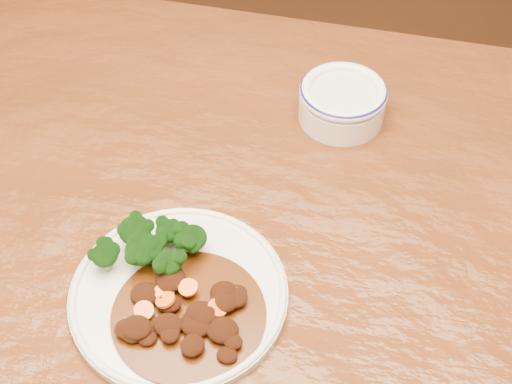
# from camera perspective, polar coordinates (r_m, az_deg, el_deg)

# --- Properties ---
(dining_table) EXTENTS (1.50, 0.90, 0.75)m
(dining_table) POSITION_cam_1_polar(r_m,az_deg,el_deg) (0.89, -1.08, -7.26)
(dining_table) COLOR #5C2710
(dining_table) RESTS_ON ground
(dinner_plate) EXTENTS (0.24, 0.24, 0.01)m
(dinner_plate) POSITION_cam_1_polar(r_m,az_deg,el_deg) (0.78, -6.20, -8.06)
(dinner_plate) COLOR silver
(dinner_plate) RESTS_ON dining_table
(broccoli_florets) EXTENTS (0.12, 0.08, 0.04)m
(broccoli_florets) POSITION_cam_1_polar(r_m,az_deg,el_deg) (0.79, -8.48, -4.19)
(broccoli_florets) COLOR #7A984E
(broccoli_florets) RESTS_ON dinner_plate
(mince_stew) EXTENTS (0.16, 0.16, 0.02)m
(mince_stew) POSITION_cam_1_polar(r_m,az_deg,el_deg) (0.75, -5.63, -9.62)
(mince_stew) COLOR #4D2208
(mince_stew) RESTS_ON dinner_plate
(dip_bowl) EXTENTS (0.12, 0.12, 0.05)m
(dip_bowl) POSITION_cam_1_polar(r_m,az_deg,el_deg) (0.96, 6.92, 7.26)
(dip_bowl) COLOR white
(dip_bowl) RESTS_ON dining_table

